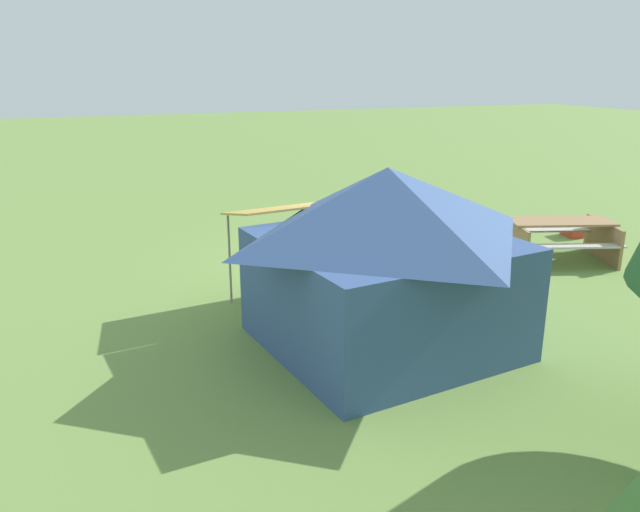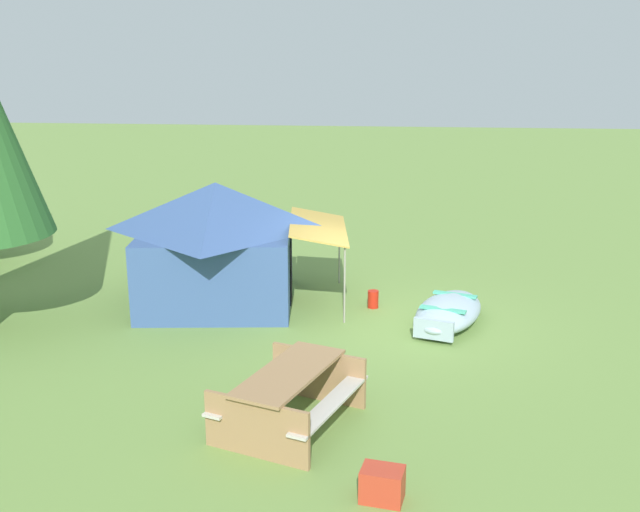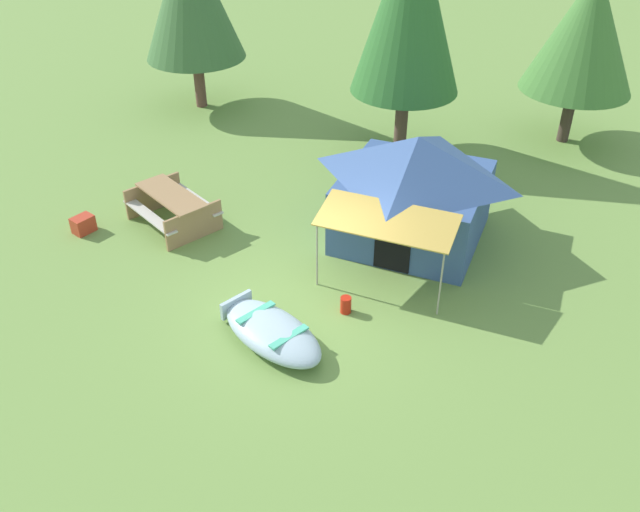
{
  "view_description": "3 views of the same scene",
  "coord_description": "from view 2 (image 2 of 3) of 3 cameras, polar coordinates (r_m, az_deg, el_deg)",
  "views": [
    {
      "loc": [
        4.55,
        10.22,
        3.66
      ],
      "look_at": [
        1.03,
        1.33,
        0.73
      ],
      "focal_mm": 35.18,
      "sensor_mm": 36.0,
      "label": 1
    },
    {
      "loc": [
        -12.86,
        -0.35,
        4.76
      ],
      "look_at": [
        0.5,
        1.16,
        1.11
      ],
      "focal_mm": 41.25,
      "sensor_mm": 36.0,
      "label": 2
    },
    {
      "loc": [
        5.41,
        -8.9,
        8.32
      ],
      "look_at": [
        0.05,
        0.57,
        0.79
      ],
      "focal_mm": 38.09,
      "sensor_mm": 36.0,
      "label": 3
    }
  ],
  "objects": [
    {
      "name": "ground_plane",
      "position": [
        13.71,
        4.62,
        -5.19
      ],
      "size": [
        80.0,
        80.0,
        0.0
      ],
      "primitive_type": "plane",
      "color": "olive"
    },
    {
      "name": "beached_rowboat",
      "position": [
        13.74,
        9.93,
        -4.25
      ],
      "size": [
        2.52,
        1.72,
        0.47
      ],
      "color": "#9FB5C5",
      "rests_on": "ground_plane"
    },
    {
      "name": "canvas_cabin_tent",
      "position": [
        14.61,
        -7.93,
        1.16
      ],
      "size": [
        3.56,
        4.43,
        2.42
      ],
      "color": "#39568D",
      "rests_on": "ground_plane"
    },
    {
      "name": "picnic_table",
      "position": [
        9.86,
        -2.37,
        -10.46
      ],
      "size": [
        2.32,
        2.01,
        0.79
      ],
      "color": "#9C754C",
      "rests_on": "ground_plane"
    },
    {
      "name": "cooler_box",
      "position": [
        8.54,
        4.86,
        -17.24
      ],
      "size": [
        0.41,
        0.52,
        0.38
      ],
      "primitive_type": "cube",
      "rotation": [
        0.0,
        0.0,
        1.41
      ],
      "color": "#BC3722",
      "rests_on": "ground_plane"
    },
    {
      "name": "fuel_can",
      "position": [
        14.47,
        4.14,
        -3.36
      ],
      "size": [
        0.28,
        0.28,
        0.34
      ],
      "primitive_type": "cylinder",
      "rotation": [
        0.0,
        0.0,
        3.54
      ],
      "color": "red",
      "rests_on": "ground_plane"
    }
  ]
}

